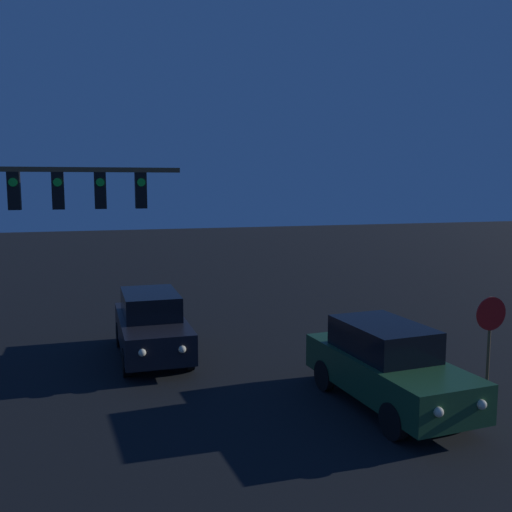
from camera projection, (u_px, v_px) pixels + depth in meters
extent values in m
cube|color=#1E4728|center=(388.00, 373.00, 11.73)|extent=(1.99, 4.38, 0.75)
cube|color=black|center=(383.00, 338.00, 11.84)|extent=(1.58, 2.31, 0.63)
cylinder|color=black|center=(461.00, 409.00, 10.83)|extent=(0.24, 0.70, 0.69)
cylinder|color=black|center=(393.00, 421.00, 10.28)|extent=(0.24, 0.70, 0.69)
cylinder|color=black|center=(383.00, 367.00, 13.28)|extent=(0.24, 0.70, 0.69)
cylinder|color=black|center=(324.00, 375.00, 12.73)|extent=(0.24, 0.70, 0.69)
sphere|color=#F9EFC6|center=(482.00, 405.00, 9.89)|extent=(0.18, 0.18, 0.18)
sphere|color=#F9EFC6|center=(438.00, 412.00, 9.57)|extent=(0.18, 0.18, 0.18)
cube|color=black|center=(152.00, 331.00, 15.10)|extent=(1.67, 4.27, 0.75)
cube|color=black|center=(150.00, 304.00, 15.21)|extent=(1.42, 2.21, 0.63)
cylinder|color=black|center=(189.00, 357.00, 14.11)|extent=(0.18, 0.69, 0.69)
cylinder|color=black|center=(126.00, 362.00, 13.67)|extent=(0.18, 0.69, 0.69)
cylinder|color=black|center=(173.00, 330.00, 16.62)|extent=(0.18, 0.69, 0.69)
cylinder|color=black|center=(120.00, 334.00, 16.18)|extent=(0.18, 0.69, 0.69)
sphere|color=#F9EFC6|center=(182.00, 349.00, 13.17)|extent=(0.18, 0.18, 0.18)
sphere|color=#F9EFC6|center=(142.00, 353.00, 12.91)|extent=(0.18, 0.18, 0.18)
cube|color=brown|center=(79.00, 170.00, 13.85)|extent=(4.94, 0.12, 0.12)
cube|color=black|center=(14.00, 191.00, 13.49)|extent=(0.28, 0.28, 0.90)
cylinder|color=green|center=(13.00, 182.00, 13.33)|extent=(0.20, 0.02, 0.20)
cube|color=black|center=(58.00, 191.00, 13.77)|extent=(0.28, 0.28, 0.90)
cylinder|color=green|center=(57.00, 182.00, 13.61)|extent=(0.20, 0.02, 0.20)
cube|color=black|center=(100.00, 191.00, 14.05)|extent=(0.28, 0.28, 0.90)
cylinder|color=green|center=(100.00, 182.00, 13.89)|extent=(0.20, 0.02, 0.20)
cube|color=black|center=(141.00, 190.00, 14.33)|extent=(0.28, 0.28, 0.90)
cylinder|color=green|center=(141.00, 182.00, 14.17)|extent=(0.20, 0.02, 0.20)
cylinder|color=brown|center=(489.00, 341.00, 13.04)|extent=(0.07, 0.07, 2.05)
cylinder|color=red|center=(491.00, 314.00, 12.94)|extent=(0.77, 0.03, 0.77)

